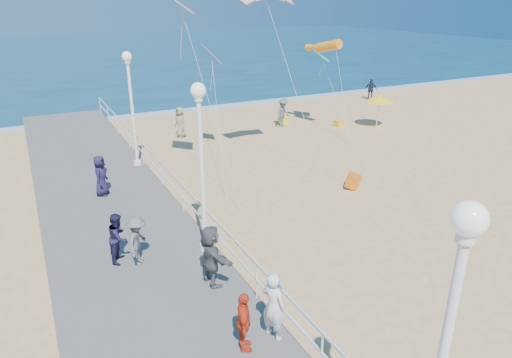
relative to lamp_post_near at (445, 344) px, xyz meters
name	(u,v)px	position (x,y,z in m)	size (l,w,h in m)	color
ground	(340,225)	(5.35, 9.00, -3.66)	(160.00, 160.00, 0.00)	tan
ocean	(85,53)	(5.35, 74.00, -3.65)	(160.00, 90.00, 0.05)	#0D354F
surf_line	(173,112)	(5.35, 29.50, -3.63)	(160.00, 1.20, 0.04)	silver
boardwalk	(139,271)	(-2.15, 9.00, -3.46)	(5.00, 44.00, 0.40)	slate
railing	(213,223)	(0.30, 9.00, -2.41)	(0.05, 42.00, 0.55)	white
lamp_post_near	(445,344)	(0.00, 0.00, 0.00)	(0.44, 0.44, 5.32)	white
lamp_post_mid	(201,153)	(0.00, 9.00, 0.00)	(0.44, 0.44, 5.32)	white
lamp_post_far	(131,98)	(0.00, 18.00, 0.00)	(0.44, 0.44, 5.32)	white
woman_holding_toddler	(273,306)	(-0.05, 4.46, -2.39)	(0.63, 0.42, 1.74)	silver
toddler_held	(276,288)	(0.10, 4.61, -2.05)	(0.35, 0.28, 0.73)	#3480C3
spectator_2	(138,241)	(-2.08, 9.12, -2.49)	(1.00, 0.57, 1.55)	#5C5A60
spectator_3	(244,322)	(-0.85, 4.40, -2.52)	(0.87, 0.36, 1.48)	red
spectator_4	(101,176)	(-2.14, 15.01, -2.43)	(0.82, 0.53, 1.67)	#1B1834
spectator_5	(211,255)	(-0.51, 7.16, -2.37)	(1.66, 0.53, 1.79)	#505155
spectator_7	(119,237)	(-2.55, 9.58, -2.48)	(0.76, 0.59, 1.57)	#1A1835
beach_walker_a	(283,113)	(10.58, 22.19, -2.73)	(1.20, 0.69, 1.86)	#58575C
beach_walker_b	(371,89)	(21.43, 26.28, -2.80)	(1.01, 0.42, 1.72)	#1C213E
beach_walker_c	(180,122)	(3.82, 22.92, -2.74)	(0.90, 0.59, 1.85)	gray
box_kite	(353,183)	(7.97, 11.58, -3.36)	(0.55, 0.55, 0.60)	red
beach_umbrella	(379,98)	(15.98, 19.20, -1.75)	(1.90, 1.90, 2.14)	white
beach_chair_left	(283,121)	(10.95, 22.73, -3.46)	(0.55, 0.55, 0.40)	yellow
beach_chair_right	(339,123)	(13.91, 20.49, -3.46)	(0.55, 0.55, 0.40)	yellow
kite_windsock	(328,46)	(12.08, 19.66, 1.62)	(0.56, 0.56, 2.92)	orange
kite_diamond_pink	(211,53)	(4.18, 18.42, 1.72)	(1.21, 1.21, 0.02)	#FF5DAD
kite_diamond_green	(321,55)	(12.74, 21.33, 0.90)	(1.25, 1.25, 0.02)	#28BE72
kite_diamond_redwhite	(179,3)	(1.78, 15.59, 4.06)	(1.40, 1.40, 0.02)	#C6174F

